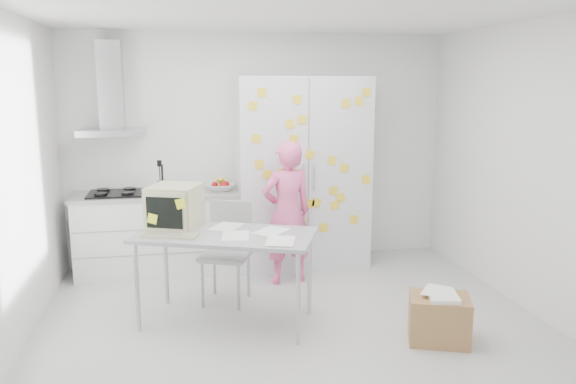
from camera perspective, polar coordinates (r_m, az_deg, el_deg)
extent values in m
cube|color=silver|center=(5.17, 0.53, -13.38)|extent=(4.50, 4.00, 0.02)
cube|color=white|center=(6.72, -2.92, 4.38)|extent=(4.50, 0.02, 2.70)
cube|color=white|center=(4.85, -26.47, 0.67)|extent=(0.02, 4.00, 2.70)
cube|color=white|center=(5.67, 23.45, 2.25)|extent=(0.02, 4.00, 2.70)
cube|color=white|center=(4.74, 0.59, 17.99)|extent=(4.50, 4.00, 0.02)
cube|color=white|center=(6.53, -12.95, -4.21)|extent=(1.80, 0.60, 0.88)
cube|color=gray|center=(6.21, -13.08, -3.69)|extent=(1.76, 0.01, 0.01)
cube|color=gray|center=(6.28, -12.97, -6.17)|extent=(1.76, 0.01, 0.01)
cube|color=#9E9E99|center=(6.43, -13.12, -0.26)|extent=(1.84, 0.63, 0.04)
cube|color=black|center=(6.46, -17.12, -0.18)|extent=(0.58, 0.50, 0.03)
cylinder|color=black|center=(6.35, -18.50, -0.17)|extent=(0.14, 0.14, 0.02)
cylinder|color=black|center=(6.32, -15.98, -0.08)|extent=(0.14, 0.14, 0.02)
cylinder|color=black|center=(6.59, -18.24, 0.23)|extent=(0.14, 0.14, 0.02)
cylinder|color=black|center=(6.56, -15.82, 0.32)|extent=(0.14, 0.14, 0.02)
cylinder|color=silver|center=(6.41, -12.71, 0.55)|extent=(0.10, 0.10, 0.14)
cylinder|color=black|center=(6.41, -12.88, 1.44)|extent=(0.01, 0.01, 0.30)
cylinder|color=black|center=(6.38, -12.59, 1.42)|extent=(0.01, 0.01, 0.30)
cylinder|color=black|center=(6.42, -12.70, 1.46)|extent=(0.01, 0.01, 0.30)
cube|color=black|center=(6.38, -12.94, 2.86)|extent=(0.05, 0.01, 0.07)
imported|color=white|center=(6.43, -6.91, 0.49)|extent=(0.31, 0.31, 0.08)
sphere|color=#B2140F|center=(6.44, -7.46, 0.73)|extent=(0.08, 0.08, 0.08)
sphere|color=#B2140F|center=(6.38, -6.61, 0.65)|extent=(0.08, 0.08, 0.08)
sphere|color=#B2140F|center=(6.47, -6.32, 0.80)|extent=(0.08, 0.08, 0.08)
cylinder|color=yellow|center=(6.44, -7.11, 1.14)|extent=(0.09, 0.17, 0.10)
cylinder|color=yellow|center=(6.44, -6.89, 1.15)|extent=(0.04, 0.17, 0.10)
cylinder|color=yellow|center=(6.44, -6.67, 1.15)|extent=(0.08, 0.17, 0.10)
cube|color=silver|center=(6.42, -17.42, 5.82)|extent=(0.70, 0.48, 0.07)
cube|color=silver|center=(6.52, -17.56, 10.29)|extent=(0.26, 0.24, 0.95)
cube|color=silver|center=(6.52, 1.44, 1.97)|extent=(1.50, 0.65, 2.20)
cube|color=slate|center=(6.20, 2.10, 1.50)|extent=(0.01, 0.01, 2.16)
cube|color=silver|center=(6.18, 1.58, 1.47)|extent=(0.02, 0.02, 0.30)
cube|color=silver|center=(6.21, 2.66, 1.50)|extent=(0.02, 0.02, 0.30)
cube|color=yellow|center=(6.23, 5.91, 8.92)|extent=(0.10, 0.00, 0.10)
cube|color=yellow|center=(6.27, 7.22, 9.13)|extent=(0.12, 0.00, 0.12)
cube|color=yellow|center=(6.39, 7.94, 1.26)|extent=(0.12, 0.00, 0.12)
cube|color=yellow|center=(6.14, -0.01, 2.46)|extent=(0.10, 0.00, 0.10)
cube|color=yellow|center=(6.17, 2.23, 3.82)|extent=(0.12, 0.00, 0.12)
cube|color=yellow|center=(6.34, 5.39, -0.57)|extent=(0.12, 0.00, 0.12)
cube|color=yellow|center=(6.20, 0.32, -0.67)|extent=(0.10, 0.00, 0.10)
cube|color=yellow|center=(6.09, 0.96, 9.38)|extent=(0.12, 0.00, 0.12)
cube|color=yellow|center=(6.28, 2.91, -1.09)|extent=(0.12, 0.00, 0.12)
cube|color=yellow|center=(6.29, 5.74, 2.43)|extent=(0.12, 0.00, 0.12)
cube|color=yellow|center=(6.30, 4.64, 0.14)|extent=(0.10, 0.00, 0.10)
cube|color=yellow|center=(6.09, 0.19, 6.90)|extent=(0.12, 0.00, 0.12)
cube|color=yellow|center=(6.11, -2.10, 1.81)|extent=(0.10, 0.00, 0.10)
cube|color=yellow|center=(6.08, -2.95, 2.82)|extent=(0.10, 0.00, 0.10)
cube|color=yellow|center=(6.01, -3.59, 8.73)|extent=(0.11, 0.00, 0.11)
cube|color=yellow|center=(6.29, 1.46, -3.14)|extent=(0.10, 0.00, 0.10)
cube|color=yellow|center=(6.14, 0.31, 2.52)|extent=(0.11, 0.00, 0.11)
cube|color=yellow|center=(6.45, 6.72, -2.80)|extent=(0.11, 0.00, 0.11)
cube|color=yellow|center=(6.30, 7.96, 10.01)|extent=(0.10, 0.00, 0.10)
cube|color=yellow|center=(6.11, 0.61, 5.38)|extent=(0.10, 0.00, 0.10)
cube|color=yellow|center=(6.13, -0.46, 1.97)|extent=(0.11, 0.00, 0.11)
cube|color=yellow|center=(6.37, 3.64, -3.63)|extent=(0.10, 0.00, 0.10)
cube|color=yellow|center=(6.02, -2.69, 10.07)|extent=(0.10, 0.00, 0.10)
cube|color=yellow|center=(6.04, -3.25, 5.44)|extent=(0.12, 0.00, 0.12)
cube|color=yellow|center=(6.34, 4.78, -1.37)|extent=(0.11, 0.00, 0.11)
cube|color=yellow|center=(6.11, 1.45, 7.35)|extent=(0.11, 0.00, 0.11)
cube|color=yellow|center=(6.24, 4.51, 3.21)|extent=(0.11, 0.00, 0.11)
cube|color=yellow|center=(6.26, 2.26, -1.22)|extent=(0.11, 0.00, 0.11)
imported|color=pink|center=(5.97, -0.11, -2.13)|extent=(0.62, 0.48, 1.53)
cube|color=#9EA1A8|center=(4.96, -6.38, -4.38)|extent=(1.71, 1.28, 0.03)
cylinder|color=#B3B2B7|center=(5.06, -15.09, -9.37)|extent=(0.05, 0.05, 0.79)
cylinder|color=#B3B2B7|center=(4.65, 1.02, -10.82)|extent=(0.05, 0.05, 0.79)
cylinder|color=#B3B2B7|center=(5.60, -12.28, -7.22)|extent=(0.05, 0.05, 0.79)
cylinder|color=#B3B2B7|center=(5.24, 2.20, -8.27)|extent=(0.05, 0.05, 0.79)
cube|color=beige|center=(5.16, -11.41, -1.50)|extent=(0.55, 0.56, 0.40)
cube|color=beige|center=(4.95, -12.40, -2.06)|extent=(0.37, 0.17, 0.35)
cube|color=black|center=(4.94, -12.45, -2.09)|extent=(0.31, 0.13, 0.27)
cube|color=#F8FC2D|center=(4.99, -13.62, -2.66)|extent=(0.10, 0.04, 0.10)
cube|color=#F8FC2D|center=(4.86, -10.86, -1.19)|extent=(0.10, 0.04, 0.10)
cube|color=beige|center=(4.92, -11.97, -4.32)|extent=(0.51, 0.33, 0.03)
cube|color=gray|center=(4.92, -11.98, -4.14)|extent=(0.45, 0.28, 0.01)
cube|color=white|center=(4.88, -5.34, -4.42)|extent=(0.27, 0.35, 0.00)
cube|color=white|center=(4.99, -1.71, -4.00)|extent=(0.39, 0.40, 0.00)
cube|color=white|center=(4.68, -0.77, -4.99)|extent=(0.31, 0.38, 0.00)
cube|color=white|center=(5.18, -6.26, -3.52)|extent=(0.36, 0.40, 0.00)
cube|color=#A3A4A2|center=(5.52, -6.37, -6.44)|extent=(0.58, 0.58, 0.04)
cube|color=#A3A4A2|center=(5.63, -5.81, -3.29)|extent=(0.40, 0.19, 0.48)
cylinder|color=#A19FA4|center=(5.50, -8.69, -9.31)|extent=(0.04, 0.04, 0.45)
cylinder|color=#A19FA4|center=(5.39, -5.06, -9.64)|extent=(0.04, 0.04, 0.45)
cylinder|color=#A19FA4|center=(5.82, -7.48, -8.13)|extent=(0.04, 0.04, 0.45)
cylinder|color=#A19FA4|center=(5.71, -4.04, -8.41)|extent=(0.04, 0.04, 0.45)
cube|color=#A77C48|center=(4.95, 15.09, -12.32)|extent=(0.59, 0.54, 0.39)
cube|color=white|center=(4.86, 15.46, -10.13)|extent=(0.30, 0.36, 0.03)
cube|color=white|center=(4.90, 14.84, -9.67)|extent=(0.34, 0.35, 0.00)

